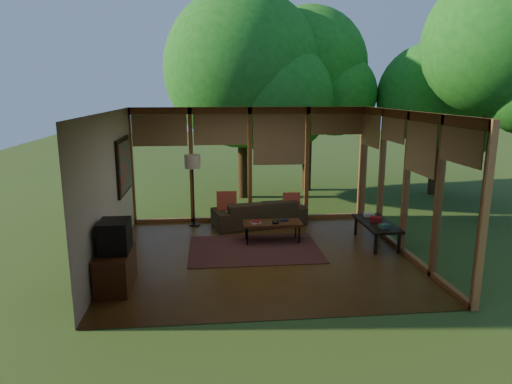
{
  "coord_description": "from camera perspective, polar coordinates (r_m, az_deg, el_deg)",
  "views": [
    {
      "loc": [
        -0.96,
        -8.13,
        3.06
      ],
      "look_at": [
        -0.04,
        0.7,
        1.09
      ],
      "focal_mm": 32.0,
      "sensor_mm": 36.0,
      "label": 1
    }
  ],
  "objects": [
    {
      "name": "television",
      "position": [
        7.46,
        -17.25,
        -5.29
      ],
      "size": [
        0.45,
        0.55,
        0.5
      ],
      "primitive_type": "cube",
      "color": "black",
      "rests_on": "media_cabinet"
    },
    {
      "name": "sofa",
      "position": [
        10.56,
        0.39,
        -2.58
      ],
      "size": [
        2.24,
        1.28,
        0.62
      ],
      "primitive_type": "imported",
      "rotation": [
        0.0,
        0.0,
        3.37
      ],
      "color": "#3E321F",
      "rests_on": "floor"
    },
    {
      "name": "tree_far",
      "position": [
        14.44,
        20.96,
        11.05
      ],
      "size": [
        3.06,
        3.06,
        4.44
      ],
      "color": "#3C2815",
      "rests_on": "ground"
    },
    {
      "name": "pillow_right",
      "position": [
        10.55,
        4.48,
        -1.15
      ],
      "size": [
        0.39,
        0.21,
        0.4
      ],
      "primitive_type": "cube",
      "rotation": [
        -0.21,
        0.0,
        0.0
      ],
      "color": "maroon",
      "rests_on": "sofa"
    },
    {
      "name": "floor",
      "position": [
        8.74,
        0.76,
        -7.97
      ],
      "size": [
        5.5,
        5.5,
        0.0
      ],
      "primitive_type": "plane",
      "color": "brown",
      "rests_on": "ground"
    },
    {
      "name": "wall_front",
      "position": [
        5.96,
        3.59,
        -4.16
      ],
      "size": [
        5.5,
        0.04,
        2.7
      ],
      "primitive_type": "cube",
      "color": "beige",
      "rests_on": "ground"
    },
    {
      "name": "exterior_lawn",
      "position": [
        18.71,
        22.8,
        2.09
      ],
      "size": [
        40.0,
        40.0,
        0.0
      ],
      "primitive_type": "plane",
      "color": "#37521F",
      "rests_on": "ground"
    },
    {
      "name": "side_console",
      "position": [
        9.6,
        14.84,
        -3.93
      ],
      "size": [
        0.6,
        1.4,
        0.46
      ],
      "color": "black",
      "rests_on": "floor"
    },
    {
      "name": "floor_lamp",
      "position": [
        10.44,
        -7.93,
        3.28
      ],
      "size": [
        0.36,
        0.36,
        1.65
      ],
      "color": "black",
      "rests_on": "floor"
    },
    {
      "name": "console_book_a",
      "position": [
        9.22,
        15.74,
        -4.13
      ],
      "size": [
        0.25,
        0.21,
        0.08
      ],
      "primitive_type": "cube",
      "rotation": [
        0.0,
        0.0,
        0.37
      ],
      "color": "#345C4C",
      "rests_on": "side_console"
    },
    {
      "name": "wall_painting",
      "position": [
        9.81,
        -16.18,
        3.17
      ],
      "size": [
        0.06,
        1.35,
        1.15
      ],
      "color": "black",
      "rests_on": "wall_left"
    },
    {
      "name": "ct_book_upper",
      "position": [
        9.29,
        -0.05,
        -3.67
      ],
      "size": [
        0.19,
        0.16,
        0.03
      ],
      "primitive_type": "cube",
      "rotation": [
        0.0,
        0.0,
        -0.22
      ],
      "color": "maroon",
      "rests_on": "coffee_table"
    },
    {
      "name": "ct_bowl",
      "position": [
        9.29,
        2.44,
        -3.73
      ],
      "size": [
        0.16,
        0.16,
        0.07
      ],
      "primitive_type": "ellipsoid",
      "color": "black",
      "rests_on": "coffee_table"
    },
    {
      "name": "console_book_b",
      "position": [
        9.62,
        14.77,
        -3.3
      ],
      "size": [
        0.27,
        0.24,
        0.1
      ],
      "primitive_type": "cube",
      "rotation": [
        0.0,
        0.0,
        -0.41
      ],
      "color": "maroon",
      "rests_on": "side_console"
    },
    {
      "name": "console_book_c",
      "position": [
        9.99,
        13.96,
        -2.79
      ],
      "size": [
        0.26,
        0.21,
        0.06
      ],
      "primitive_type": "cube",
      "rotation": [
        0.0,
        0.0,
        -0.2
      ],
      "color": "beige",
      "rests_on": "side_console"
    },
    {
      "name": "window_wall_back",
      "position": [
        10.81,
        -0.76,
        3.42
      ],
      "size": [
        5.5,
        0.12,
        2.7
      ],
      "primitive_type": "cube",
      "color": "#93572D",
      "rests_on": "ground"
    },
    {
      "name": "tree_ne",
      "position": [
        14.33,
        6.6,
        15.31
      ],
      "size": [
        3.5,
        3.5,
        5.54
      ],
      "color": "#3C2815",
      "rests_on": "ground"
    },
    {
      "name": "window_wall_right",
      "position": [
        9.1,
        18.25,
        1.06
      ],
      "size": [
        0.12,
        5.0,
        2.7
      ],
      "primitive_type": "cube",
      "color": "#93572D",
      "rests_on": "ground"
    },
    {
      "name": "tree_nw",
      "position": [
        13.21,
        -1.75,
        15.09
      ],
      "size": [
        4.38,
        4.38,
        5.85
      ],
      "color": "#3C2815",
      "rests_on": "ground"
    },
    {
      "name": "wall_left",
      "position": [
        8.5,
        -17.96,
        0.3
      ],
      "size": [
        0.04,
        5.0,
        2.7
      ],
      "primitive_type": "cube",
      "color": "beige",
      "rests_on": "ground"
    },
    {
      "name": "pillow_left",
      "position": [
        10.38,
        -3.69,
        -1.19
      ],
      "size": [
        0.45,
        0.24,
        0.47
      ],
      "primitive_type": "cube",
      "rotation": [
        -0.21,
        0.0,
        0.0
      ],
      "color": "maroon",
      "rests_on": "sofa"
    },
    {
      "name": "coffee_table",
      "position": [
        9.4,
        2.05,
        -3.98
      ],
      "size": [
        1.2,
        0.5,
        0.43
      ],
      "color": "#532B16",
      "rests_on": "floor"
    },
    {
      "name": "media_cabinet",
      "position": [
        7.65,
        -17.13,
        -9.22
      ],
      "size": [
        0.5,
        1.0,
        0.6
      ],
      "primitive_type": "cube",
      "color": "#532B16",
      "rests_on": "floor"
    },
    {
      "name": "ceiling",
      "position": [
        8.2,
        0.81,
        10.01
      ],
      "size": [
        5.5,
        5.5,
        0.0
      ],
      "primitive_type": "plane",
      "rotation": [
        3.14,
        0.0,
        0.0
      ],
      "color": "silver",
      "rests_on": "ground"
    },
    {
      "name": "ct_book_lower",
      "position": [
        9.3,
        -0.05,
        -3.84
      ],
      "size": [
        0.24,
        0.21,
        0.03
      ],
      "primitive_type": "cube",
      "rotation": [
        0.0,
        0.0,
        0.33
      ],
      "color": "beige",
      "rests_on": "coffee_table"
    },
    {
      "name": "tree_se",
      "position": [
        11.88,
        27.86,
        16.06
      ],
      "size": [
        3.24,
        3.24,
        5.72
      ],
      "color": "#3C2815",
      "rests_on": "ground"
    },
    {
      "name": "rug",
      "position": [
        9.07,
        -0.19,
        -7.15
      ],
      "size": [
        2.56,
        1.81,
        0.01
      ],
      "primitive_type": "cube",
      "color": "brown",
      "rests_on": "floor"
    },
    {
      "name": "ct_book_side",
      "position": [
        9.5,
        3.48,
        -3.52
      ],
      "size": [
        0.2,
        0.17,
        0.03
      ],
      "primitive_type": "cube",
      "rotation": [
        0.0,
        0.0,
        0.22
      ],
      "color": "black",
      "rests_on": "coffee_table"
    }
  ]
}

